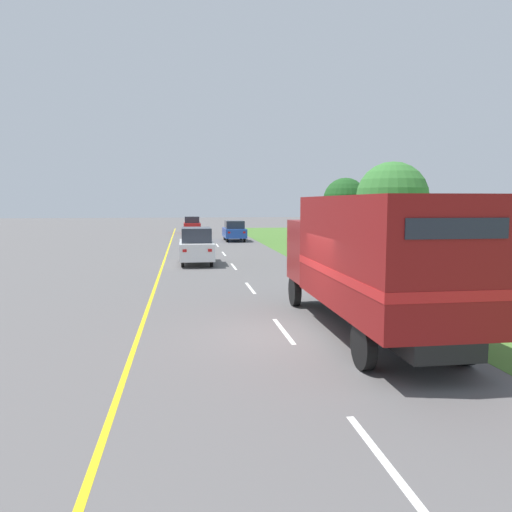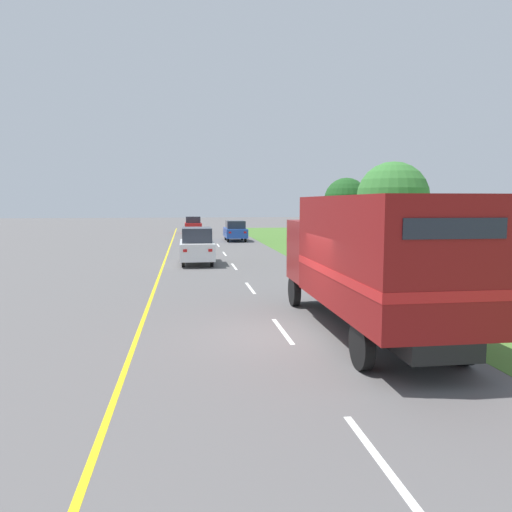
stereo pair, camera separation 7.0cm
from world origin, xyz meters
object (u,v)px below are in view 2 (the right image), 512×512
at_px(horse_trailer_truck, 370,258).
at_px(lead_car_blue_ahead, 235,231).
at_px(lead_car_white, 197,246).
at_px(highway_sign, 402,235).
at_px(roadside_tree_far, 346,200).
at_px(roadside_tree_near, 393,198).
at_px(lead_car_red_ahead, 193,225).
at_px(roadside_tree_mid, 404,205).

distance_m(horse_trailer_truck, lead_car_blue_ahead, 31.35).
relative_size(horse_trailer_truck, lead_car_white, 2.00).
distance_m(lead_car_blue_ahead, highway_sign, 23.52).
bearing_deg(lead_car_white, roadside_tree_far, 45.31).
relative_size(highway_sign, roadside_tree_far, 0.56).
bearing_deg(horse_trailer_truck, highway_sign, 61.25).
relative_size(lead_car_white, roadside_tree_near, 0.76).
bearing_deg(lead_car_white, lead_car_red_ahead, 89.61).
distance_m(horse_trailer_truck, roadside_tree_mid, 21.76).
bearing_deg(lead_car_blue_ahead, highway_sign, -77.99).
distance_m(lead_car_white, lead_car_red_ahead, 27.95).
height_order(highway_sign, roadside_tree_far, roadside_tree_far).
height_order(lead_car_white, roadside_tree_far, roadside_tree_far).
xyz_separation_m(lead_car_red_ahead, roadside_tree_mid, (13.48, -23.80, 2.26)).
bearing_deg(roadside_tree_far, roadside_tree_near, -97.89).
xyz_separation_m(highway_sign, roadside_tree_near, (2.02, 5.76, 1.66)).
bearing_deg(lead_car_red_ahead, highway_sign, -76.53).
bearing_deg(horse_trailer_truck, roadside_tree_far, 73.03).
height_order(roadside_tree_near, roadside_tree_mid, roadside_tree_near).
bearing_deg(roadside_tree_mid, lead_car_red_ahead, 119.53).
bearing_deg(roadside_tree_near, highway_sign, -109.34).
height_order(lead_car_white, highway_sign, highway_sign).
xyz_separation_m(horse_trailer_truck, lead_car_red_ahead, (-3.78, 43.24, -1.03)).
relative_size(lead_car_blue_ahead, highway_sign, 1.40).
xyz_separation_m(lead_car_blue_ahead, roadside_tree_far, (8.82, -3.43, 2.63)).
height_order(horse_trailer_truck, roadside_tree_mid, roadside_tree_mid).
distance_m(lead_car_white, roadside_tree_mid, 14.45).
xyz_separation_m(lead_car_red_ahead, roadside_tree_far, (12.29, -15.35, 2.61)).
height_order(lead_car_red_ahead, highway_sign, highway_sign).
relative_size(roadside_tree_near, roadside_tree_far, 1.03).
distance_m(lead_car_white, lead_car_blue_ahead, 16.45).
xyz_separation_m(horse_trailer_truck, lead_car_white, (-3.96, 15.28, -0.96)).
bearing_deg(roadside_tree_mid, lead_car_white, -163.08).
height_order(lead_car_white, lead_car_red_ahead, lead_car_white).
relative_size(lead_car_red_ahead, highway_sign, 1.41).
bearing_deg(roadside_tree_near, horse_trailer_truck, -115.08).
distance_m(lead_car_blue_ahead, roadside_tree_far, 9.82).
distance_m(lead_car_white, roadside_tree_far, 17.92).
bearing_deg(roadside_tree_far, lead_car_red_ahead, 128.68).
bearing_deg(roadside_tree_mid, highway_sign, -114.79).
xyz_separation_m(lead_car_blue_ahead, highway_sign, (4.89, -22.98, 1.03)).
height_order(highway_sign, roadside_tree_mid, roadside_tree_mid).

